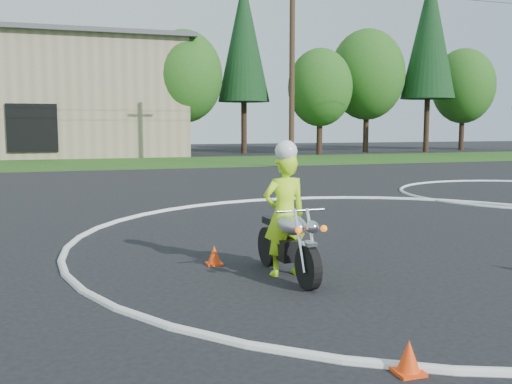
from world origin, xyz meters
name	(u,v)px	position (x,y,z in m)	size (l,w,h in m)	color
ground	(511,278)	(0.00, 0.00, 0.00)	(120.00, 120.00, 0.00)	black
grass_strip	(174,162)	(0.00, 27.00, 0.01)	(120.00, 10.00, 0.02)	#1E4714
course_markings	(447,221)	(2.17, 4.35, 0.01)	(19.05, 19.05, 0.12)	silver
primary_motorcycle	(288,242)	(-2.94, 1.03, 0.50)	(0.69, 1.98, 1.04)	black
rider_primary_grp	(285,211)	(-2.95, 1.17, 0.93)	(0.66, 0.45, 1.93)	#BCFF1A
treeline	(344,68)	(14.78, 34.61, 6.62)	(38.20, 8.10, 14.52)	#382619
utility_poles	(292,65)	(5.00, 21.00, 5.20)	(41.60, 1.12, 10.00)	#473321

